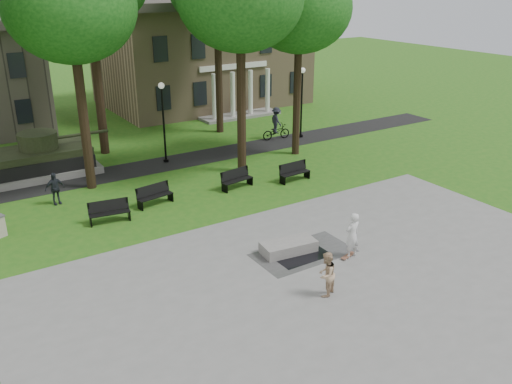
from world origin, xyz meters
TOP-DOWN VIEW (x-y plane):
  - ground at (0.00, 0.00)m, footprint 120.00×120.00m
  - plaza at (0.00, -5.00)m, footprint 22.00×16.00m
  - footpath at (0.00, 12.00)m, footprint 44.00×2.60m
  - building_right at (10.00, 26.00)m, footprint 17.00×12.00m
  - tree_1 at (-4.50, 10.50)m, footprint 6.20×6.20m
  - tree_3 at (8.00, 9.50)m, footprint 6.00×6.00m
  - lamp_mid at (0.50, 12.30)m, footprint 0.36×0.36m
  - lamp_right at (10.50, 12.30)m, footprint 0.36×0.36m
  - tank_monument at (-6.46, 14.00)m, footprint 7.45×3.40m
  - puddle at (0.26, -1.50)m, footprint 2.20×1.20m
  - concrete_block at (0.02, -0.89)m, footprint 2.30×1.26m
  - skateboard at (1.74, -2.51)m, footprint 0.80×0.41m
  - skateboarder at (1.87, -2.53)m, footprint 0.71×0.50m
  - friend_watching at (-0.75, -4.14)m, footprint 0.98×0.90m
  - pedestrian_walker at (-6.60, 9.19)m, footprint 0.98×0.50m
  - cyclist at (8.79, 12.78)m, footprint 2.05×1.19m
  - park_bench_0 at (-5.09, 5.81)m, footprint 1.85×0.79m
  - park_bench_1 at (-2.59, 6.58)m, footprint 1.85×0.81m
  - park_bench_2 at (1.89, 6.38)m, footprint 1.85×0.80m
  - park_bench_3 at (5.07, 5.65)m, footprint 1.82×0.61m

SIDE VIEW (x-z plane):
  - ground at x=0.00m, z-range 0.00..0.00m
  - footpath at x=0.00m, z-range 0.00..0.01m
  - plaza at x=0.00m, z-range 0.00..0.02m
  - puddle at x=0.26m, z-range 0.02..0.02m
  - skateboard at x=1.74m, z-range 0.02..0.09m
  - concrete_block at x=0.02m, z-range 0.02..0.47m
  - park_bench_0 at x=-5.09m, z-range 0.02..1.02m
  - park_bench_1 at x=-2.59m, z-range 0.02..1.02m
  - park_bench_2 at x=1.89m, z-range 0.02..1.02m
  - park_bench_3 at x=5.07m, z-range 0.02..1.02m
  - pedestrian_walker at x=-6.60m, z-range 0.00..1.61m
  - friend_watching at x=-0.75m, z-range 0.02..1.64m
  - tank_monument at x=-6.46m, z-range -0.34..2.06m
  - cyclist at x=8.79m, z-range -0.20..1.99m
  - skateboarder at x=1.87m, z-range 0.02..1.87m
  - lamp_mid at x=0.50m, z-range 0.43..5.16m
  - lamp_right at x=10.50m, z-range 0.43..5.16m
  - building_right at x=10.00m, z-range 0.04..8.64m
  - tree_3 at x=8.00m, z-range 3.00..14.19m
  - tree_1 at x=-4.50m, z-range 3.14..14.77m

